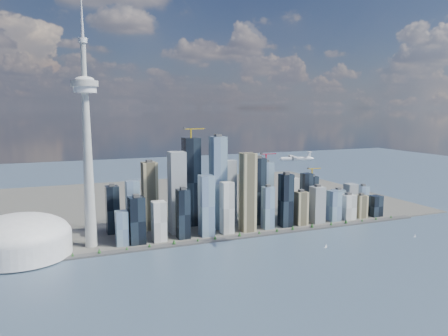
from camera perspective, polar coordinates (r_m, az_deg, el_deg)
name	(u,v)px	position (r m, az deg, el deg)	size (l,w,h in m)	color
ground	(281,277)	(820.31, 7.42, -14.00)	(4000.00, 4000.00, 0.00)	#334759
seawall	(228,239)	(1031.57, 0.46, -9.20)	(1100.00, 22.00, 4.00)	#383838
land	(175,201)	(1444.25, -6.46, -4.32)	(1400.00, 900.00, 3.00)	#4C4C47
shoreline_trees	(228,236)	(1029.61, 0.46, -8.84)	(960.53, 7.20, 8.80)	#3F2D1E
skyscraper_cluster	(236,198)	(1112.81, 1.57, -3.88)	(736.00, 142.00, 253.01)	black
needle_tower	(87,140)	(975.64, -17.46, 3.46)	(56.00, 56.00, 550.50)	#A1A19C
dome_stadium	(20,238)	(997.41, -25.06, -8.31)	(200.00, 200.00, 86.00)	silver
airplane	(296,158)	(950.09, 9.41, 1.26)	(78.24, 69.69, 19.25)	silver
sailboat_west	(326,246)	(997.79, 13.16, -9.94)	(7.03, 2.12, 9.76)	white
sailboat_east	(415,236)	(1143.45, 23.67, -8.13)	(6.03, 2.35, 8.32)	white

